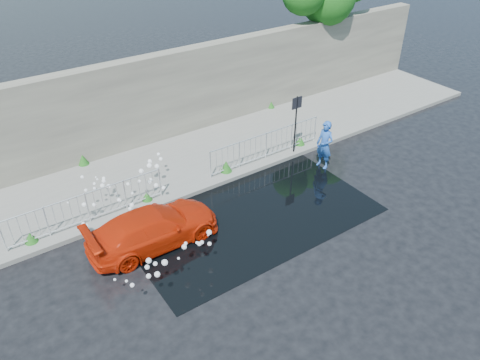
# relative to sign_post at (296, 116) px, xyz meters

# --- Properties ---
(ground) EXTENTS (90.00, 90.00, 0.00)m
(ground) POSITION_rel_sign_post_xyz_m (-4.20, -3.10, -1.72)
(ground) COLOR black
(ground) RESTS_ON ground
(pavement) EXTENTS (30.00, 4.00, 0.15)m
(pavement) POSITION_rel_sign_post_xyz_m (-4.20, 1.90, -1.65)
(pavement) COLOR slate
(pavement) RESTS_ON ground
(curb) EXTENTS (30.00, 0.25, 0.16)m
(curb) POSITION_rel_sign_post_xyz_m (-4.20, -0.10, -1.64)
(curb) COLOR slate
(curb) RESTS_ON ground
(retaining_wall) EXTENTS (30.00, 0.60, 3.50)m
(retaining_wall) POSITION_rel_sign_post_xyz_m (-4.20, 4.10, 0.18)
(retaining_wall) COLOR #59534B
(retaining_wall) RESTS_ON pavement
(puddle) EXTENTS (8.00, 5.00, 0.01)m
(puddle) POSITION_rel_sign_post_xyz_m (-3.70, -2.10, -1.72)
(puddle) COLOR black
(puddle) RESTS_ON ground
(sign_post) EXTENTS (0.45, 0.06, 2.50)m
(sign_post) POSITION_rel_sign_post_xyz_m (0.00, 0.00, 0.00)
(sign_post) COLOR black
(sign_post) RESTS_ON ground
(railing_left) EXTENTS (5.05, 0.05, 1.10)m
(railing_left) POSITION_rel_sign_post_xyz_m (-8.20, 0.25, -0.99)
(railing_left) COLOR silver
(railing_left) RESTS_ON pavement
(railing_right) EXTENTS (5.05, 0.05, 1.10)m
(railing_right) POSITION_rel_sign_post_xyz_m (-1.20, 0.25, -0.99)
(railing_right) COLOR silver
(railing_right) RESTS_ON pavement
(weeds) EXTENTS (12.17, 3.93, 0.43)m
(weeds) POSITION_rel_sign_post_xyz_m (-4.32, 1.41, -1.39)
(weeds) COLOR #114114
(weeds) RESTS_ON pavement
(water_spray) EXTENTS (3.66, 5.65, 1.09)m
(water_spray) POSITION_rel_sign_post_xyz_m (-6.86, -0.72, -0.95)
(water_spray) COLOR white
(water_spray) RESTS_ON ground
(red_car) EXTENTS (4.03, 1.65, 1.17)m
(red_car) POSITION_rel_sign_post_xyz_m (-6.88, -1.68, -1.14)
(red_car) COLOR red
(red_car) RESTS_ON ground
(person) EXTENTS (0.54, 0.74, 1.88)m
(person) POSITION_rel_sign_post_xyz_m (0.36, -1.30, -0.78)
(person) COLOR #2354AF
(person) RESTS_ON ground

